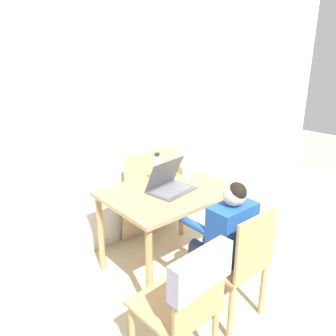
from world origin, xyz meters
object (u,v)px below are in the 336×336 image
water_bottle (157,169)px  flower_vase (187,161)px  chair_occupied (237,263)px  chair_spare (190,293)px  person_seated (225,233)px  laptop (169,183)px

water_bottle → flower_vase: bearing=-9.3°
chair_occupied → flower_vase: (0.37, 0.88, 0.41)m
chair_spare → person_seated: bearing=-160.0°
chair_occupied → person_seated: bearing=-90.0°
chair_occupied → laptop: bearing=-92.0°
chair_occupied → person_seated: (0.00, 0.12, 0.17)m
person_seated → chair_spare: bearing=23.4°
flower_vase → person_seated: bearing=-115.8°
person_seated → laptop: size_ratio=2.48×
chair_occupied → chair_spare: size_ratio=0.99×
chair_spare → person_seated: person_seated is taller
chair_spare → flower_vase: bearing=-135.8°
water_bottle → chair_spare: bearing=-120.6°
person_seated → flower_vase: 0.88m
chair_spare → water_bottle: size_ratio=3.31×
chair_spare → laptop: (0.58, 0.85, 0.20)m
person_seated → flower_vase: flower_vase is taller
chair_occupied → flower_vase: bearing=-112.5°
chair_occupied → person_seated: person_seated is taller
chair_occupied → water_bottle: size_ratio=3.27×
chair_spare → flower_vase: 1.39m
flower_vase → water_bottle: bearing=170.7°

